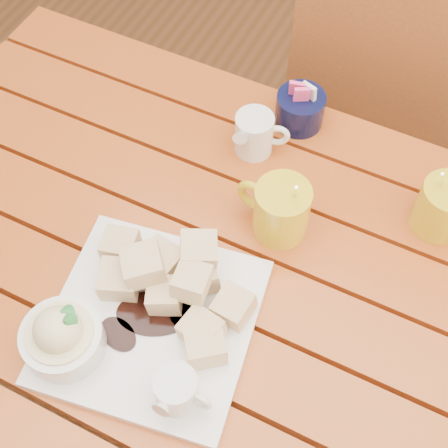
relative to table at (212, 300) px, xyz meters
The scene contains 8 objects.
ground 0.64m from the table, 90.00° to the right, with size 5.00×5.00×0.00m, color brown.
table is the anchor object (origin of this frame).
dessert_plate 0.20m from the table, 111.00° to the right, with size 0.33×0.33×0.12m.
coffee_mug_left 0.21m from the table, 62.63° to the left, with size 0.12×0.09×0.15m.
coffee_mug_right 0.40m from the table, 39.20° to the left, with size 0.12×0.08×0.14m.
cream_pitcher 0.29m from the table, 99.07° to the left, with size 0.09×0.08×0.08m.
sugar_caddy 0.37m from the table, 89.11° to the left, with size 0.09×0.09×0.09m.
chair_far 0.68m from the table, 78.87° to the left, with size 0.51×0.51×0.96m.
Camera 1 is at (0.22, -0.40, 1.60)m, focal length 50.00 mm.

